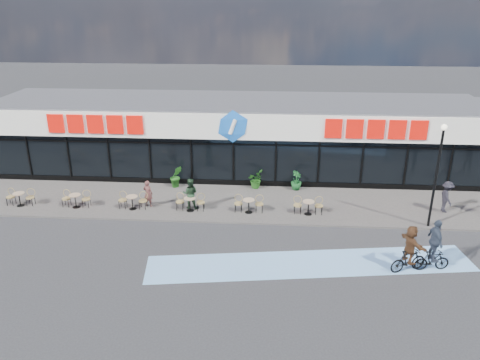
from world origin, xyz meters
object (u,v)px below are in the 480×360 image
object	(u,v)px
lamp_post	(438,168)
potted_plant_mid	(255,179)
patron_right	(190,194)
pedestrian_b	(447,197)
potted_plant_right	(296,180)
cyclist_a	(410,251)
bistro_set_0	(20,197)
patron_left	(148,193)
cyclist_b	(434,248)
potted_plant_left	(176,176)

from	to	relation	value
lamp_post	potted_plant_mid	world-z (taller)	lamp_post
patron_right	pedestrian_b	size ratio (longest dim) A/B	1.00
potted_plant_right	cyclist_a	xyz separation A→B (m)	(4.27, -8.33, 0.31)
bistro_set_0	lamp_post	bearing A→B (deg)	-2.65
bistro_set_0	patron_right	world-z (taller)	patron_right
patron_left	potted_plant_right	bearing A→B (deg)	-143.00
bistro_set_0	potted_plant_right	distance (m)	15.39
patron_right	cyclist_a	size ratio (longest dim) A/B	0.81
patron_left	cyclist_b	size ratio (longest dim) A/B	0.63
patron_right	cyclist_b	world-z (taller)	cyclist_b
potted_plant_left	patron_right	bearing A→B (deg)	-65.24
potted_plant_left	lamp_post	bearing A→B (deg)	-17.21
bistro_set_0	potted_plant_right	world-z (taller)	potted_plant_right
potted_plant_left	pedestrian_b	bearing A→B (deg)	-9.30
potted_plant_left	patron_right	size ratio (longest dim) A/B	0.78
bistro_set_0	potted_plant_left	distance (m)	8.55
bistro_set_0	potted_plant_mid	world-z (taller)	potted_plant_mid
lamp_post	patron_left	distance (m)	14.66
potted_plant_mid	cyclist_b	xyz separation A→B (m)	(7.69, -8.29, 0.41)
potted_plant_left	potted_plant_right	world-z (taller)	potted_plant_left
cyclist_b	potted_plant_left	bearing A→B (deg)	146.80
lamp_post	patron_right	distance (m)	12.36
cyclist_a	potted_plant_mid	bearing A→B (deg)	128.36
lamp_post	cyclist_a	size ratio (longest dim) A/B	2.47
potted_plant_left	cyclist_b	world-z (taller)	cyclist_b
patron_right	potted_plant_mid	bearing A→B (deg)	-136.03
cyclist_a	pedestrian_b	bearing A→B (deg)	59.56
potted_plant_right	potted_plant_mid	bearing A→B (deg)	177.27
lamp_post	pedestrian_b	xyz separation A→B (m)	(1.35, 1.74, -2.23)
bistro_set_0	pedestrian_b	xyz separation A→B (m)	(22.73, 0.75, 0.39)
potted_plant_right	patron_right	bearing A→B (deg)	-152.51
potted_plant_mid	patron_right	distance (m)	4.58
potted_plant_left	patron_left	bearing A→B (deg)	-108.97
bistro_set_0	potted_plant_mid	size ratio (longest dim) A/B	1.48
potted_plant_left	cyclist_a	distance (m)	14.05
bistro_set_0	potted_plant_left	xyz separation A→B (m)	(7.94, 3.17, 0.20)
lamp_post	bistro_set_0	world-z (taller)	lamp_post
potted_plant_right	cyclist_a	distance (m)	9.36
bistro_set_0	patron_left	distance (m)	6.98
patron_right	pedestrian_b	distance (m)	13.46
lamp_post	bistro_set_0	xyz separation A→B (m)	(-21.38, 0.99, -2.62)
potted_plant_right	cyclist_b	bearing A→B (deg)	-57.17
lamp_post	cyclist_b	xyz separation A→B (m)	(-1.06, -3.94, -2.14)
cyclist_a	patron_left	bearing A→B (deg)	156.23
patron_right	cyclist_b	xyz separation A→B (m)	(11.03, -5.18, 0.09)
potted_plant_right	cyclist_b	size ratio (longest dim) A/B	0.48
cyclist_b	cyclist_a	bearing A→B (deg)	-171.59
lamp_post	patron_right	xyz separation A→B (m)	(-12.10, 1.24, -2.23)
lamp_post	patron_left	bearing A→B (deg)	174.67
bistro_set_0	cyclist_b	bearing A→B (deg)	-13.64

